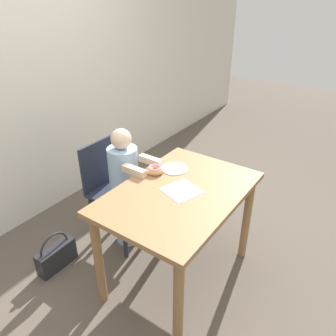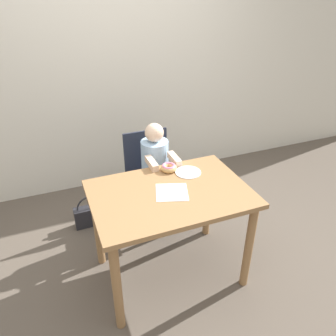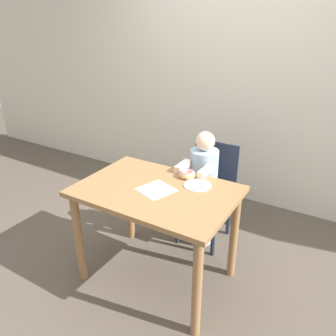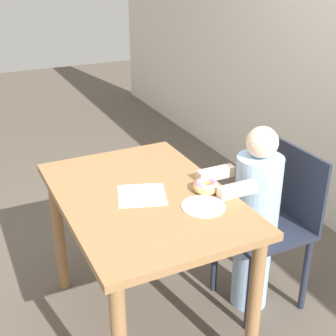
{
  "view_description": "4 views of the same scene",
  "coord_description": "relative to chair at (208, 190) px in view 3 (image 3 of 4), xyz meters",
  "views": [
    {
      "loc": [
        -1.5,
        -0.95,
        1.91
      ],
      "look_at": [
        0.03,
        0.11,
        0.88
      ],
      "focal_mm": 35.0,
      "sensor_mm": 36.0,
      "label": 1
    },
    {
      "loc": [
        -0.69,
        -1.7,
        1.99
      ],
      "look_at": [
        0.03,
        0.11,
        0.88
      ],
      "focal_mm": 35.0,
      "sensor_mm": 36.0,
      "label": 2
    },
    {
      "loc": [
        1.08,
        -1.65,
        1.8
      ],
      "look_at": [
        0.03,
        0.11,
        0.88
      ],
      "focal_mm": 35.0,
      "sensor_mm": 36.0,
      "label": 3
    },
    {
      "loc": [
        1.73,
        -0.71,
        1.76
      ],
      "look_at": [
        0.03,
        0.11,
        0.88
      ],
      "focal_mm": 50.0,
      "sensor_mm": 36.0,
      "label": 4
    }
  ],
  "objects": [
    {
      "name": "dining_table",
      "position": [
        -0.09,
        -0.68,
        0.17
      ],
      "size": [
        1.07,
        0.74,
        0.76
      ],
      "color": "olive",
      "rests_on": "ground_plane"
    },
    {
      "name": "child_figure",
      "position": [
        0.0,
        -0.12,
        0.05
      ],
      "size": [
        0.24,
        0.4,
        1.02
      ],
      "color": "#99BCE0",
      "rests_on": "ground_plane"
    },
    {
      "name": "ground_plane",
      "position": [
        -0.09,
        -0.68,
        -0.46
      ],
      "size": [
        12.0,
        12.0,
        0.0
      ],
      "primitive_type": "plane",
      "color": "brown"
    },
    {
      "name": "plate",
      "position": [
        0.13,
        -0.5,
        0.3
      ],
      "size": [
        0.19,
        0.19,
        0.01
      ],
      "color": "white",
      "rests_on": "dining_table"
    },
    {
      "name": "wall_back",
      "position": [
        -0.09,
        0.86,
        0.79
      ],
      "size": [
        8.0,
        0.05,
        2.5
      ],
      "color": "silver",
      "rests_on": "ground_plane"
    },
    {
      "name": "donut",
      "position": [
        0.0,
        -0.41,
        0.32
      ],
      "size": [
        0.12,
        0.12,
        0.05
      ],
      "color": "tan",
      "rests_on": "dining_table"
    },
    {
      "name": "napkin",
      "position": [
        -0.09,
        -0.69,
        0.3
      ],
      "size": [
        0.27,
        0.27,
        0.0
      ],
      "color": "white",
      "rests_on": "dining_table"
    },
    {
      "name": "chair",
      "position": [
        0.0,
        0.0,
        0.0
      ],
      "size": [
        0.4,
        0.42,
        0.86
      ],
      "color": "#232838",
      "rests_on": "ground_plane"
    },
    {
      "name": "handbag",
      "position": [
        -0.55,
        0.13,
        -0.35
      ],
      "size": [
        0.31,
        0.1,
        0.32
      ],
      "color": "#232328",
      "rests_on": "ground_plane"
    }
  ]
}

